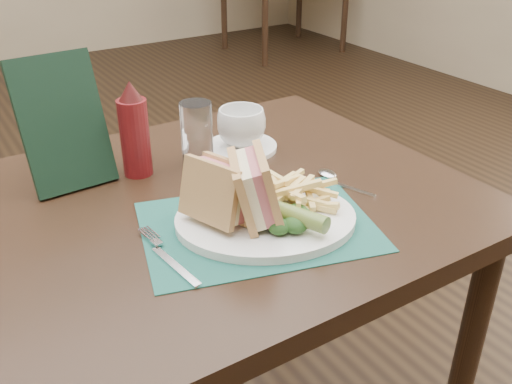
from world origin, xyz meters
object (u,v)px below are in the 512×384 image
sandwich_half_b (242,188)px  drinking_glass (197,134)px  placemat (258,226)px  coffee_cup (241,127)px  ketchup_bottle (134,129)px  table_main (222,349)px  check_presenter (63,123)px  plate (266,219)px  table_bg_right (284,4)px  sandwich_half_a (209,195)px  saucer (242,147)px

sandwich_half_b → drinking_glass: (0.05, 0.26, -0.01)m
placemat → coffee_cup: size_ratio=3.68×
ketchup_bottle → placemat: bearing=-72.7°
table_main → check_presenter: bearing=137.5°
coffee_cup → ketchup_bottle: bearing=177.9°
ketchup_bottle → plate: bearing=-70.0°
table_bg_right → sandwich_half_a: bearing=-126.6°
table_main → sandwich_half_b: 0.47m
sandwich_half_b → ketchup_bottle: size_ratio=0.63×
sandwich_half_a → ketchup_bottle: size_ratio=0.57×
sandwich_half_b → saucer: (0.16, 0.27, -0.07)m
coffee_cup → drinking_glass: drinking_glass is taller
sandwich_half_a → drinking_glass: size_ratio=0.82×
table_bg_right → placemat: bearing=-125.5°
check_presenter → table_bg_right: bearing=45.8°
sandwich_half_b → check_presenter: check_presenter is taller
coffee_cup → ketchup_bottle: 0.23m
placemat → sandwich_half_b: (-0.02, 0.01, 0.07)m
placemat → sandwich_half_a: (-0.08, 0.02, 0.07)m
sandwich_half_a → drinking_glass: drinking_glass is taller
table_main → coffee_cup: bearing=46.3°
drinking_glass → ketchup_bottle: ketchup_bottle is taller
ketchup_bottle → sandwich_half_a: bearing=-86.9°
saucer → coffee_cup: size_ratio=1.47×
table_main → placemat: 0.40m
coffee_cup → table_bg_right: bearing=53.7°
ketchup_bottle → table_main: bearing=-61.5°
placemat → sandwich_half_b: size_ratio=3.19×
placemat → sandwich_half_b: 0.08m
saucer → sandwich_half_b: bearing=-120.7°
placemat → ketchup_bottle: size_ratio=2.02×
table_bg_right → sandwich_half_a: size_ratio=8.43×
table_bg_right → placemat: (-2.36, -3.30, 0.38)m
placemat → saucer: 0.31m
table_main → ketchup_bottle: ketchup_bottle is taller
sandwich_half_a → coffee_cup: bearing=30.1°
plate → check_presenter: bearing=149.4°
placemat → plate: size_ratio=1.25×
coffee_cup → sandwich_half_b: bearing=-120.7°
table_main → table_bg_right: bearing=53.3°
sandwich_half_a → saucer: 0.34m
check_presenter → sandwich_half_b: bearing=-62.7°
table_main → sandwich_half_b: bearing=-99.0°
sandwich_half_a → table_main: bearing=36.7°
table_bg_right → ketchup_bottle: (-2.45, -3.01, 0.47)m
table_bg_right → plate: plate is taller
placemat → table_bg_right: bearing=54.5°
table_bg_right → sandwich_half_b: (-2.38, -3.30, 0.45)m
plate → drinking_glass: bearing=111.9°
placemat → coffee_cup: coffee_cup is taller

